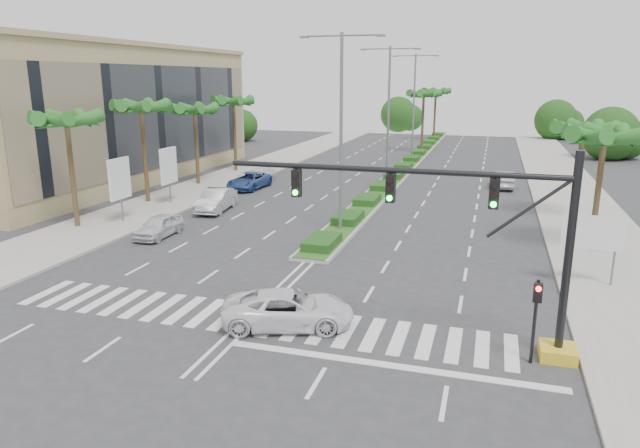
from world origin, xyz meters
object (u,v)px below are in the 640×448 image
object	(u,v)px
car_parked_c	(249,181)
car_parked_b	(216,200)
car_parked_d	(258,176)
car_crossing	(288,309)
car_parked_a	(159,226)
car_right	(503,180)

from	to	relation	value
car_parked_c	car_parked_b	bearing A→B (deg)	-78.91
car_parked_d	car_crossing	distance (m)	31.90
car_parked_a	car_parked_b	size ratio (longest dim) A/B	0.81
car_parked_a	car_parked_c	size ratio (longest dim) A/B	0.77
car_crossing	car_parked_a	bearing A→B (deg)	32.66
car_parked_b	car_parked_c	xyz separation A→B (m)	(-1.15, 8.57, -0.09)
car_parked_d	car_right	xyz separation A→B (m)	(21.74, 3.77, 0.10)
car_crossing	car_right	bearing A→B (deg)	-32.03
car_parked_b	car_crossing	bearing A→B (deg)	-62.29
car_parked_a	car_parked_d	xyz separation A→B (m)	(-1.50, 19.04, -0.03)
car_parked_a	car_crossing	bearing A→B (deg)	-40.35
car_parked_a	car_parked_c	distance (m)	15.98
car_parked_b	car_parked_d	world-z (taller)	car_parked_b
car_crossing	car_right	size ratio (longest dim) A/B	1.13
car_parked_a	car_parked_b	bearing A→B (deg)	88.09
car_parked_d	car_right	world-z (taller)	car_right
car_right	car_parked_d	bearing A→B (deg)	7.07
car_parked_d	car_parked_c	bearing A→B (deg)	-73.54
car_right	car_parked_b	bearing A→B (deg)	34.74
car_parked_c	car_parked_d	bearing A→B (deg)	102.39
car_parked_b	car_parked_c	bearing A→B (deg)	90.90
car_parked_b	car_crossing	world-z (taller)	car_parked_b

